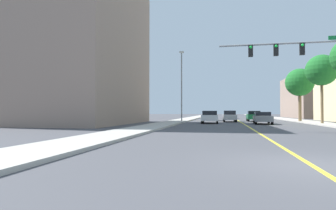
# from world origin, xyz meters

# --- Properties ---
(ground) EXTENTS (192.00, 192.00, 0.00)m
(ground) POSITION_xyz_m (0.00, 42.00, 0.00)
(ground) COLOR #47474C
(sidewalk_left) EXTENTS (2.80, 168.00, 0.15)m
(sidewalk_left) POSITION_xyz_m (-8.45, 42.00, 0.07)
(sidewalk_left) COLOR #B2ADA3
(sidewalk_left) RESTS_ON ground
(sidewalk_right) EXTENTS (2.80, 168.00, 0.15)m
(sidewalk_right) POSITION_xyz_m (8.45, 42.00, 0.07)
(sidewalk_right) COLOR #B2ADA3
(sidewalk_right) RESTS_ON ground
(lane_marking_center) EXTENTS (0.16, 144.00, 0.01)m
(lane_marking_center) POSITION_xyz_m (0.00, 42.00, 0.00)
(lane_marking_center) COLOR yellow
(lane_marking_center) RESTS_ON ground
(building_left_near) EXTENTS (12.75, 17.32, 17.22)m
(building_left_near) POSITION_xyz_m (-18.93, 22.22, 8.61)
(building_left_near) COLOR gray
(building_left_near) RESTS_ON ground
(building_right_far) EXTENTS (17.05, 22.05, 9.40)m
(building_right_far) POSITION_xyz_m (21.08, 59.99, 4.70)
(building_right_far) COLOR gray
(building_right_far) RESTS_ON ground
(traffic_signal_mast) EXTENTS (10.10, 0.36, 6.58)m
(traffic_signal_mast) POSITION_xyz_m (4.10, 13.28, 5.06)
(traffic_signal_mast) COLOR gray
(traffic_signal_mast) RESTS_ON sidewalk_right
(street_lamp) EXTENTS (0.56, 0.28, 9.07)m
(street_lamp) POSITION_xyz_m (-7.55, 28.25, 5.12)
(street_lamp) COLOR gray
(street_lamp) RESTS_ON sidewalk_left
(palm_mid) EXTENTS (3.32, 3.32, 7.37)m
(palm_mid) POSITION_xyz_m (8.14, 24.92, 5.81)
(palm_mid) COLOR brown
(palm_mid) RESTS_ON sidewalk_right
(palm_far) EXTENTS (3.64, 3.64, 6.93)m
(palm_far) POSITION_xyz_m (7.66, 31.89, 5.21)
(palm_far) COLOR brown
(palm_far) RESTS_ON sidewalk_right
(car_gray) EXTENTS (2.05, 4.51, 1.35)m
(car_gray) POSITION_xyz_m (2.04, 25.04, 0.71)
(car_gray) COLOR slate
(car_gray) RESTS_ON ground
(car_silver) EXTENTS (1.83, 4.57, 1.52)m
(car_silver) POSITION_xyz_m (-1.43, 31.23, 0.79)
(car_silver) COLOR #BCBCC1
(car_silver) RESTS_ON ground
(car_yellow) EXTENTS (1.81, 4.24, 1.31)m
(car_yellow) POSITION_xyz_m (-4.08, 35.41, 0.69)
(car_yellow) COLOR gold
(car_yellow) RESTS_ON ground
(car_white) EXTENTS (2.02, 4.48, 1.48)m
(car_white) POSITION_xyz_m (-3.84, 26.18, 0.77)
(car_white) COLOR white
(car_white) RESTS_ON ground
(car_green) EXTENTS (1.87, 3.83, 1.48)m
(car_green) POSITION_xyz_m (1.98, 33.77, 0.76)
(car_green) COLOR #196638
(car_green) RESTS_ON ground
(car_black) EXTENTS (1.91, 4.13, 1.48)m
(car_black) POSITION_xyz_m (-1.19, 49.55, 0.76)
(car_black) COLOR black
(car_black) RESTS_ON ground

